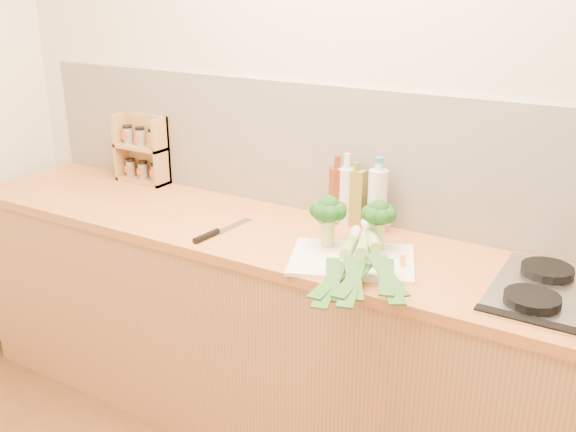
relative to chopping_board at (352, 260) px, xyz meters
The scene contains 14 objects.
room_shell 0.54m from the chopping_board, 123.55° to the left, with size 3.50×3.50×3.50m.
counter 0.53m from the chopping_board, 158.74° to the left, with size 3.20×0.62×0.90m.
chopping_board is the anchor object (origin of this frame).
broccoli_left 0.19m from the chopping_board, 156.85° to the left, with size 0.13×0.14×0.19m.
broccoli_right 0.19m from the chopping_board, 72.05° to the left, with size 0.13×0.13×0.19m.
leek_front 0.05m from the chopping_board, 101.83° to the right, with size 0.22×0.64×0.04m.
leek_mid 0.09m from the chopping_board, 44.27° to the right, with size 0.24×0.60×0.04m.
leek_back 0.12m from the chopping_board, ahead, with size 0.39×0.58×0.04m.
chefs_knife 0.57m from the chopping_board, behind, with size 0.06×0.33×0.02m.
spice_rack 1.34m from the chopping_board, 165.02° to the left, with size 0.27×0.11×0.33m.
oil_tin 0.38m from the chopping_board, 114.53° to the left, with size 0.08×0.05×0.26m.
glass_bottle 0.40m from the chopping_board, 119.89° to the left, with size 0.07×0.07×0.29m.
amber_bottle 0.41m from the chopping_board, 125.43° to the left, with size 0.06×0.06×0.28m.
water_bottle 0.33m from the chopping_board, 98.15° to the left, with size 0.08×0.08×0.28m.
Camera 1 is at (1.13, -0.78, 1.83)m, focal length 40.00 mm.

